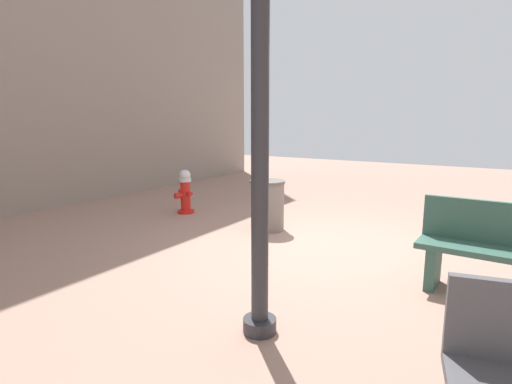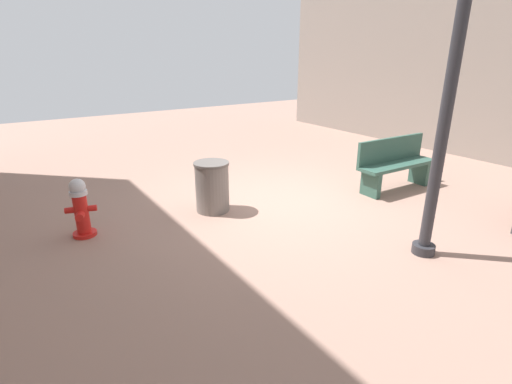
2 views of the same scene
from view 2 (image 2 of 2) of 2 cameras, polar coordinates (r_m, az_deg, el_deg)
ground_plane at (r=6.60m, az=3.51°, el=-1.51°), size 23.40×23.40×0.00m
fire_hydrant at (r=5.77m, az=-24.54°, el=-2.18°), size 0.41×0.39×0.83m
bench_near at (r=7.55m, az=19.88°, el=4.06°), size 1.69×0.50×0.95m
street_lamp at (r=4.85m, az=27.47°, el=17.63°), size 0.36×0.36×3.84m
trash_bin at (r=6.15m, az=-6.51°, el=0.80°), size 0.56×0.56×0.80m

